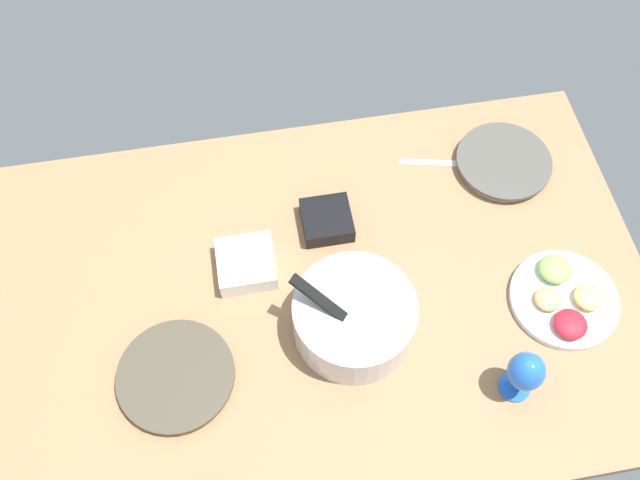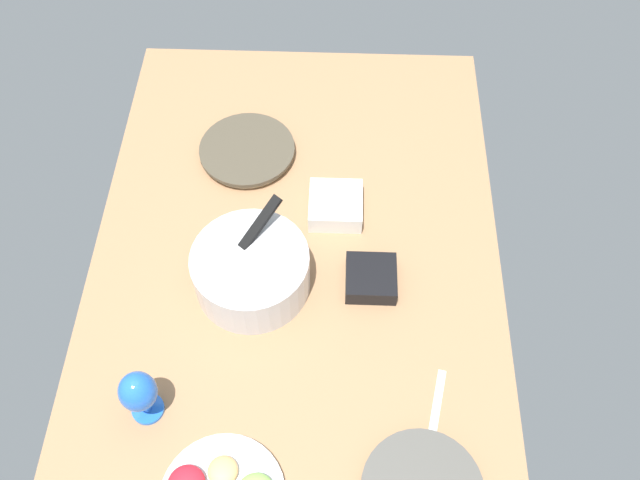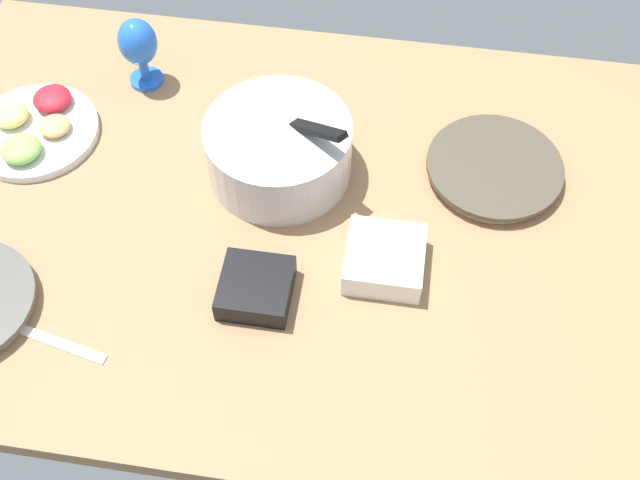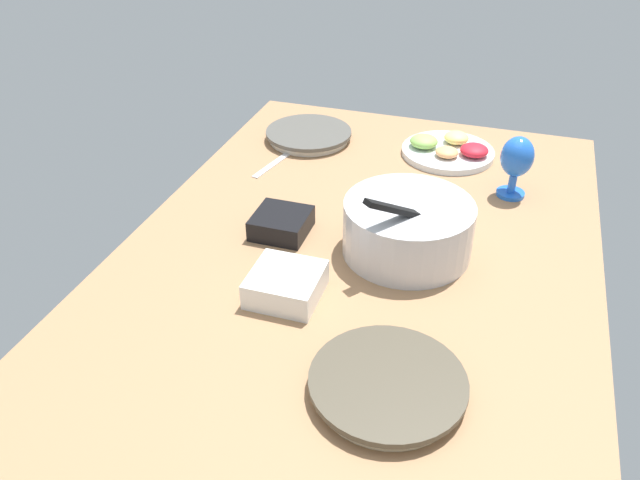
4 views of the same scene
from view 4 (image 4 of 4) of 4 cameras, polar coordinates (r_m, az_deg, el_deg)
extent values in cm
cube|color=#99704C|center=(141.93, 3.17, -2.13)|extent=(160.00, 104.00, 4.00)
cylinder|color=silver|center=(192.89, -1.01, 9.20)|extent=(23.46, 23.46, 1.84)
cylinder|color=#4E4C47|center=(192.28, -1.02, 9.60)|extent=(25.50, 25.50, 1.11)
cylinder|color=beige|center=(110.48, 6.04, -12.98)|extent=(24.64, 24.64, 1.90)
cylinder|color=#494233|center=(109.38, 6.09, -12.44)|extent=(26.78, 26.78, 1.14)
cylinder|color=silver|center=(140.04, 7.84, 1.04)|extent=(28.30, 28.30, 12.21)
cylinder|color=white|center=(138.12, 7.96, 2.32)|extent=(25.47, 25.47, 2.20)
cube|color=black|center=(132.06, 7.66, 2.59)|extent=(17.44, 14.85, 11.69)
cylinder|color=silver|center=(187.19, 11.35, 7.72)|extent=(26.12, 26.12, 1.80)
ellipsoid|color=#F2A566|center=(181.95, 11.28, 7.71)|extent=(6.37, 6.37, 2.63)
ellipsoid|color=red|center=(184.02, 13.63, 7.81)|extent=(7.84, 7.84, 3.22)
ellipsoid|color=#F9E072|center=(190.39, 12.10, 8.94)|extent=(7.07, 7.07, 3.34)
ellipsoid|color=#8CC659|center=(186.29, 9.27, 8.71)|extent=(7.92, 7.92, 3.48)
cylinder|color=blue|center=(170.40, 16.65, 4.02)|extent=(7.15, 7.15, 1.00)
cylinder|color=blue|center=(169.06, 16.81, 4.86)|extent=(2.00, 2.00, 4.74)
ellipsoid|color=blue|center=(165.73, 17.23, 7.13)|extent=(8.13, 8.13, 10.33)
cube|color=black|center=(147.60, -3.47, 1.50)|extent=(12.41, 12.41, 4.88)
cube|color=tan|center=(146.78, -3.49, 2.01)|extent=(10.18, 10.18, 1.56)
cube|color=white|center=(128.06, -3.07, -3.98)|extent=(13.90, 13.90, 5.59)
cube|color=#F9E072|center=(126.98, -3.09, -3.34)|extent=(11.40, 11.40, 1.79)
cube|color=silver|center=(178.86, -4.22, 6.82)|extent=(17.97, 5.56, 0.60)
camera|label=1|loc=(1.30, 69.94, 53.81)|focal=39.13mm
camera|label=2|loc=(2.16, 11.34, 51.30)|focal=38.47mm
camera|label=3|loc=(1.53, -44.20, 41.15)|focal=43.58mm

